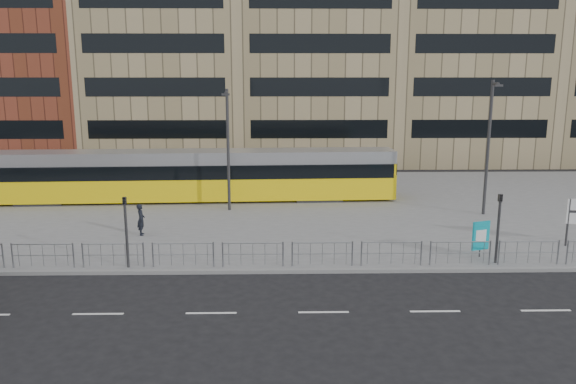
{
  "coord_description": "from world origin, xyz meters",
  "views": [
    {
      "loc": [
        0.38,
        -22.63,
        8.34
      ],
      "look_at": [
        0.92,
        6.0,
        2.27
      ],
      "focal_mm": 35.0,
      "sensor_mm": 36.0,
      "label": 1
    }
  ],
  "objects_px": {
    "traffic_light_west": "(126,223)",
    "lamp_post_east": "(489,142)",
    "traffic_light_east": "(499,219)",
    "tram": "(182,176)",
    "lamp_post_west": "(228,145)",
    "ad_panel": "(481,236)",
    "pedestrian": "(141,219)"
  },
  "relations": [
    {
      "from": "traffic_light_east",
      "to": "lamp_post_west",
      "type": "bearing_deg",
      "value": 129.9
    },
    {
      "from": "ad_panel",
      "to": "pedestrian",
      "type": "distance_m",
      "value": 16.69
    },
    {
      "from": "traffic_light_east",
      "to": "lamp_post_west",
      "type": "xyz_separation_m",
      "value": [
        -12.58,
        9.98,
        2.05
      ]
    },
    {
      "from": "tram",
      "to": "traffic_light_west",
      "type": "distance_m",
      "value": 13.04
    },
    {
      "from": "pedestrian",
      "to": "lamp_post_west",
      "type": "relative_size",
      "value": 0.22
    },
    {
      "from": "ad_panel",
      "to": "traffic_light_west",
      "type": "relative_size",
      "value": 0.54
    },
    {
      "from": "pedestrian",
      "to": "lamp_post_east",
      "type": "bearing_deg",
      "value": -88.12
    },
    {
      "from": "ad_panel",
      "to": "traffic_light_west",
      "type": "xyz_separation_m",
      "value": [
        -15.65,
        -1.1,
        0.99
      ]
    },
    {
      "from": "pedestrian",
      "to": "lamp_post_east",
      "type": "relative_size",
      "value": 0.21
    },
    {
      "from": "traffic_light_west",
      "to": "lamp_post_west",
      "type": "height_order",
      "value": "lamp_post_west"
    },
    {
      "from": "ad_panel",
      "to": "lamp_post_east",
      "type": "bearing_deg",
      "value": 50.43
    },
    {
      "from": "lamp_post_west",
      "to": "lamp_post_east",
      "type": "bearing_deg",
      "value": -5.04
    },
    {
      "from": "tram",
      "to": "lamp_post_west",
      "type": "bearing_deg",
      "value": -42.42
    },
    {
      "from": "ad_panel",
      "to": "lamp_post_west",
      "type": "relative_size",
      "value": 0.23
    },
    {
      "from": "tram",
      "to": "pedestrian",
      "type": "xyz_separation_m",
      "value": [
        -0.79,
        -8.08,
        -0.82
      ]
    },
    {
      "from": "tram",
      "to": "lamp_post_west",
      "type": "xyz_separation_m",
      "value": [
        3.3,
        -2.77,
        2.38
      ]
    },
    {
      "from": "tram",
      "to": "traffic_light_west",
      "type": "xyz_separation_m",
      "value": [
        -0.2,
        -13.04,
        0.33
      ]
    },
    {
      "from": "ad_panel",
      "to": "traffic_light_east",
      "type": "bearing_deg",
      "value": -80.65
    },
    {
      "from": "ad_panel",
      "to": "tram",
      "type": "bearing_deg",
      "value": 123.89
    },
    {
      "from": "traffic_light_west",
      "to": "lamp_post_east",
      "type": "distance_m",
      "value": 20.83
    },
    {
      "from": "ad_panel",
      "to": "pedestrian",
      "type": "xyz_separation_m",
      "value": [
        -16.24,
        3.86,
        -0.16
      ]
    },
    {
      "from": "lamp_post_east",
      "to": "traffic_light_east",
      "type": "bearing_deg",
      "value": -106.77
    },
    {
      "from": "traffic_light_east",
      "to": "lamp_post_west",
      "type": "distance_m",
      "value": 16.19
    },
    {
      "from": "tram",
      "to": "traffic_light_east",
      "type": "bearing_deg",
      "value": -41.12
    },
    {
      "from": "pedestrian",
      "to": "lamp_post_west",
      "type": "height_order",
      "value": "lamp_post_west"
    },
    {
      "from": "lamp_post_east",
      "to": "traffic_light_west",
      "type": "bearing_deg",
      "value": -154.46
    },
    {
      "from": "lamp_post_west",
      "to": "tram",
      "type": "bearing_deg",
      "value": 139.92
    },
    {
      "from": "traffic_light_west",
      "to": "traffic_light_east",
      "type": "distance_m",
      "value": 16.08
    },
    {
      "from": "traffic_light_east",
      "to": "tram",
      "type": "bearing_deg",
      "value": 129.55
    },
    {
      "from": "traffic_light_west",
      "to": "pedestrian",
      "type": "bearing_deg",
      "value": 98.08
    },
    {
      "from": "lamp_post_east",
      "to": "tram",
      "type": "bearing_deg",
      "value": 167.45
    },
    {
      "from": "tram",
      "to": "traffic_light_east",
      "type": "distance_m",
      "value": 20.37
    }
  ]
}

